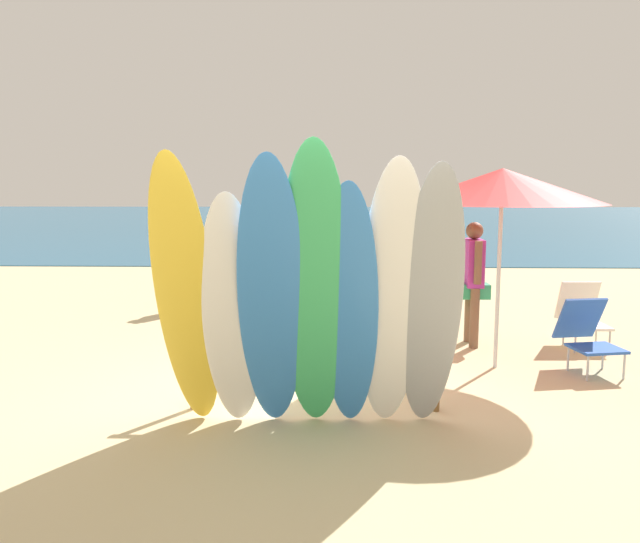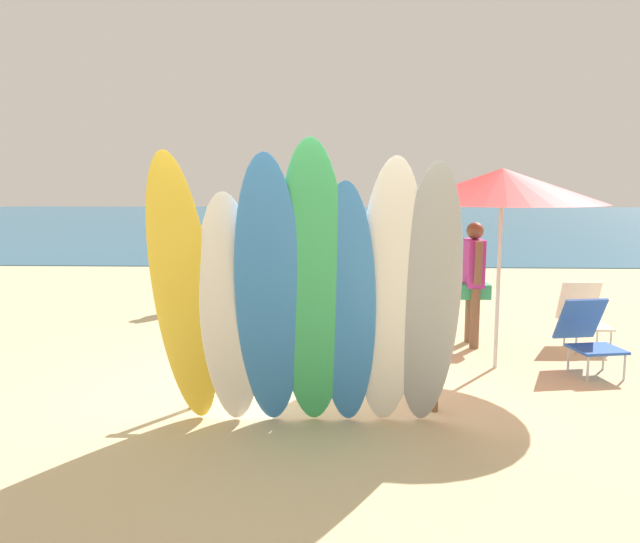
% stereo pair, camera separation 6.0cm
% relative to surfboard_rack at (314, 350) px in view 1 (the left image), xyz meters
% --- Properties ---
extents(ground, '(60.00, 60.00, 0.00)m').
position_rel_surfboard_rack_xyz_m(ground, '(0.00, 14.00, -0.56)').
color(ground, '#D3BC8C').
extents(ocean_water, '(60.00, 40.00, 0.02)m').
position_rel_surfboard_rack_xyz_m(ocean_water, '(0.00, 29.81, -0.55)').
color(ocean_water, '#235B7F').
rests_on(ocean_water, ground).
extents(surfboard_rack, '(2.35, 0.07, 0.75)m').
position_rel_surfboard_rack_xyz_m(surfboard_rack, '(0.00, 0.00, 0.00)').
color(surfboard_rack, brown).
rests_on(surfboard_rack, ground).
extents(surfboard_yellow_0, '(0.59, 0.80, 2.32)m').
position_rel_surfboard_rack_xyz_m(surfboard_yellow_0, '(-1.02, -0.56, 0.60)').
color(surfboard_yellow_0, yellow).
rests_on(surfboard_yellow_0, ground).
extents(surfboard_white_1, '(0.54, 0.66, 2.02)m').
position_rel_surfboard_rack_xyz_m(surfboard_white_1, '(-0.65, -0.54, 0.45)').
color(surfboard_white_1, white).
rests_on(surfboard_white_1, ground).
extents(surfboard_blue_2, '(0.58, 0.84, 2.30)m').
position_rel_surfboard_rack_xyz_m(surfboard_blue_2, '(-0.32, -0.62, 0.59)').
color(surfboard_blue_2, '#337AD1').
rests_on(surfboard_blue_2, ground).
extents(surfboard_green_3, '(0.58, 0.84, 2.41)m').
position_rel_surfboard_rack_xyz_m(surfboard_green_3, '(0.03, -0.61, 0.64)').
color(surfboard_green_3, '#38B266').
rests_on(surfboard_green_3, ground).
extents(surfboard_blue_4, '(0.51, 0.75, 2.10)m').
position_rel_surfboard_rack_xyz_m(surfboard_blue_4, '(0.31, -0.56, 0.49)').
color(surfboard_blue_4, '#337AD1').
rests_on(surfboard_blue_4, ground).
extents(surfboard_white_5, '(0.57, 0.74, 2.28)m').
position_rel_surfboard_rack_xyz_m(surfboard_white_5, '(0.65, -0.55, 0.58)').
color(surfboard_white_5, white).
rests_on(surfboard_white_5, ground).
extents(surfboard_grey_6, '(0.51, 0.73, 2.24)m').
position_rel_surfboard_rack_xyz_m(surfboard_grey_6, '(0.97, -0.54, 0.56)').
color(surfboard_grey_6, '#999EA3').
rests_on(surfboard_grey_6, ground).
extents(beachgoer_strolling, '(0.40, 0.57, 1.56)m').
position_rel_surfboard_rack_xyz_m(beachgoer_strolling, '(0.71, 2.05, 0.34)').
color(beachgoer_strolling, '#9E704C').
rests_on(beachgoer_strolling, ground).
extents(beachgoer_photographing, '(0.41, 0.60, 1.58)m').
position_rel_surfboard_rack_xyz_m(beachgoer_photographing, '(1.94, 2.39, 0.35)').
color(beachgoer_photographing, brown).
rests_on(beachgoer_photographing, ground).
extents(beachgoer_by_water, '(0.41, 0.58, 1.56)m').
position_rel_surfboard_rack_xyz_m(beachgoer_by_water, '(-1.84, 4.98, 0.34)').
color(beachgoer_by_water, brown).
rests_on(beachgoer_by_water, ground).
extents(beachgoer_midbeach, '(0.45, 0.62, 1.74)m').
position_rel_surfboard_rack_xyz_m(beachgoer_midbeach, '(-0.61, 7.22, 0.44)').
color(beachgoer_midbeach, tan).
rests_on(beachgoer_midbeach, ground).
extents(beachgoer_near_rack, '(0.63, 0.33, 1.72)m').
position_rel_surfboard_rack_xyz_m(beachgoer_near_rack, '(1.54, 7.22, 0.43)').
color(beachgoer_near_rack, tan).
rests_on(beachgoer_near_rack, ground).
extents(beach_chair_red, '(0.52, 0.68, 0.83)m').
position_rel_surfboard_rack_xyz_m(beach_chair_red, '(3.34, 2.39, -0.13)').
color(beach_chair_red, '#B7B7BC').
rests_on(beach_chair_red, ground).
extents(beach_chair_blue, '(0.62, 0.80, 0.80)m').
position_rel_surfboard_rack_xyz_m(beach_chair_blue, '(2.99, 1.32, -0.14)').
color(beach_chair_blue, '#B7B7BC').
rests_on(beach_chair_blue, ground).
extents(beach_umbrella, '(2.20, 2.20, 2.23)m').
position_rel_surfboard_rack_xyz_m(beach_umbrella, '(2.00, 1.39, 1.48)').
color(beach_umbrella, silver).
rests_on(beach_umbrella, ground).
extents(distant_boat, '(4.09, 1.46, 0.32)m').
position_rel_surfboard_rack_xyz_m(distant_boat, '(-1.87, 19.23, -0.42)').
color(distant_boat, silver).
rests_on(distant_boat, ground).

